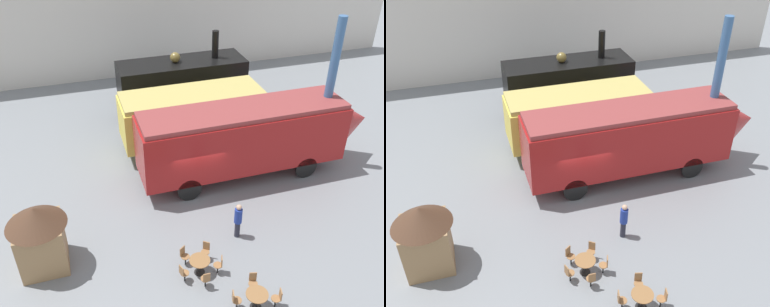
{
  "view_description": "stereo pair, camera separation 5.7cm",
  "coord_description": "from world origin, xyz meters",
  "views": [
    {
      "loc": [
        -5.18,
        -16.23,
        13.5
      ],
      "look_at": [
        0.13,
        1.0,
        1.6
      ],
      "focal_mm": 40.0,
      "sensor_mm": 36.0,
      "label": 1
    },
    {
      "loc": [
        -5.13,
        -16.25,
        13.5
      ],
      "look_at": [
        0.13,
        1.0,
        1.6
      ],
      "focal_mm": 40.0,
      "sensor_mm": 36.0,
      "label": 2
    }
  ],
  "objects": [
    {
      "name": "ground_plane",
      "position": [
        0.0,
        0.0,
        0.0
      ],
      "size": [
        80.0,
        80.0,
        0.0
      ],
      "primitive_type": "plane",
      "color": "gray"
    },
    {
      "name": "cafe_table_near",
      "position": [
        -1.43,
        -5.1,
        0.55
      ],
      "size": [
        0.84,
        0.84,
        0.71
      ],
      "color": "black",
      "rests_on": "ground_plane"
    },
    {
      "name": "visitor_person",
      "position": [
        0.79,
        -3.61,
        0.97
      ],
      "size": [
        0.34,
        0.34,
        1.77
      ],
      "color": "#262633",
      "rests_on": "ground_plane"
    },
    {
      "name": "cafe_chair_5",
      "position": [
        0.24,
        -6.52,
        0.51
      ],
      "size": [
        0.36,
        0.38,
        0.87
      ],
      "rotation": [
        0.0,
        0.0,
        4.47
      ],
      "color": "black",
      "rests_on": "ground_plane"
    },
    {
      "name": "cafe_chair_1",
      "position": [
        -2.18,
        -5.34,
        0.51
      ],
      "size": [
        0.39,
        0.37,
        0.87
      ],
      "rotation": [
        0.0,
        0.0,
        6.59
      ],
      "color": "black",
      "rests_on": "ground_plane"
    },
    {
      "name": "support_pillar",
      "position": [
        7.3,
        0.65,
        4.0
      ],
      "size": [
        0.44,
        0.44,
        8.0
      ],
      "color": "#386093",
      "rests_on": "ground_plane"
    },
    {
      "name": "cafe_chair_6",
      "position": [
        -0.72,
        -7.09,
        0.51
      ],
      "size": [
        0.38,
        0.36,
        0.87
      ],
      "rotation": [
        0.0,
        0.0,
        6.04
      ],
      "color": "black",
      "rests_on": "ground_plane"
    },
    {
      "name": "backdrop_wall",
      "position": [
        0.0,
        15.52,
        4.5
      ],
      "size": [
        44.0,
        0.15,
        9.0
      ],
      "color": "silver",
      "rests_on": "ground_plane"
    },
    {
      "name": "ticket_kiosk",
      "position": [
        -7.3,
        -2.85,
        1.67
      ],
      "size": [
        2.34,
        2.34,
        3.0
      ],
      "color": "#99754C",
      "rests_on": "ground_plane"
    },
    {
      "name": "steam_locomotive",
      "position": [
        1.75,
        8.44,
        2.15
      ],
      "size": [
        8.12,
        2.64,
        5.28
      ],
      "color": "black",
      "rests_on": "ground_plane"
    },
    {
      "name": "cafe_table_mid",
      "position": [
        0.05,
        -7.28,
        0.58
      ],
      "size": [
        0.83,
        0.83,
        0.74
      ],
      "color": "black",
      "rests_on": "ground_plane"
    },
    {
      "name": "streamlined_locomotive",
      "position": [
        3.5,
        0.69,
        2.32
      ],
      "size": [
        12.59,
        2.7,
        3.93
      ],
      "color": "maroon",
      "rests_on": "ground_plane"
    },
    {
      "name": "cafe_chair_3",
      "position": [
        -0.68,
        -5.35,
        0.51
      ],
      "size": [
        0.39,
        0.37,
        0.87
      ],
      "rotation": [
        0.0,
        0.0,
        9.1
      ],
      "color": "black",
      "rests_on": "ground_plane"
    },
    {
      "name": "cafe_chair_4",
      "position": [
        -0.96,
        -4.46,
        0.51
      ],
      "size": [
        0.4,
        0.4,
        0.87
      ],
      "rotation": [
        0.0,
        0.0,
        10.36
      ],
      "color": "black",
      "rests_on": "ground_plane"
    },
    {
      "name": "cafe_chair_2",
      "position": [
        -1.43,
        -5.89,
        0.51
      ],
      "size": [
        0.36,
        0.36,
        0.87
      ],
      "rotation": [
        0.0,
        0.0,
        7.85
      ],
      "color": "black",
      "rests_on": "ground_plane"
    },
    {
      "name": "passenger_coach_vintage",
      "position": [
        1.13,
        4.24,
        2.06
      ],
      "size": [
        8.03,
        2.84,
        3.39
      ],
      "color": "#E0C64C",
      "rests_on": "ground_plane"
    },
    {
      "name": "cafe_chair_8",
      "position": [
        0.81,
        -7.47,
        0.51
      ],
      "size": [
        0.38,
        0.36,
        0.87
      ],
      "rotation": [
        0.0,
        0.0,
        9.18
      ],
      "color": "black",
      "rests_on": "ground_plane"
    },
    {
      "name": "cafe_chair_0",
      "position": [
        -1.89,
        -4.45,
        0.51
      ],
      "size": [
        0.4,
        0.4,
        0.87
      ],
      "rotation": [
        0.0,
        0.0,
        5.33
      ],
      "color": "black",
      "rests_on": "ground_plane"
    }
  ]
}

